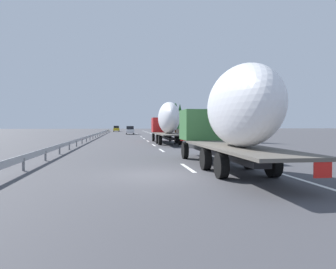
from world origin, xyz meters
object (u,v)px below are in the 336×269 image
road_sign (173,126)px  car_white_van (130,130)px  car_yellow_coupe (116,129)px  truck_lead (167,121)px  truck_trailing (230,115)px

road_sign → car_white_van: bearing=17.9°
car_yellow_coupe → car_white_van: 30.72m
car_yellow_coupe → car_white_van: bearing=-172.9°
truck_lead → truck_trailing: size_ratio=1.02×
truck_trailing → road_sign: 36.68m
truck_lead → car_yellow_coupe: truck_lead is taller
truck_lead → truck_trailing: bearing=-180.0°
truck_trailing → car_yellow_coupe: 87.84m
truck_trailing → road_sign: size_ratio=4.71×
truck_trailing → car_white_van: size_ratio=3.24×
truck_trailing → road_sign: bearing=-4.8°
truck_lead → truck_trailing: same height
car_white_van → road_sign: bearing=-162.1°
truck_trailing → car_yellow_coupe: size_ratio=3.21×
car_yellow_coupe → car_white_van: car_white_van is taller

